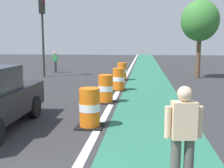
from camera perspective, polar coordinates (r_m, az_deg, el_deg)
name	(u,v)px	position (r m, az deg, el deg)	size (l,w,h in m)	color
bike_lane_strip	(149,86)	(15.15, 7.56, -0.35)	(2.50, 80.00, 0.01)	#286B51
lane_divider_stripe	(121,85)	(15.19, 1.90, -0.25)	(0.20, 80.00, 0.01)	silver
skateboarder_on_lane	(183,138)	(4.35, 14.36, -10.58)	(0.57, 0.82, 1.69)	black
traffic_barrel_front	(90,108)	(7.65, -4.61, -4.99)	(0.73, 0.73, 1.09)	orange
traffic_barrel_mid	(106,89)	(10.74, -1.31, -1.05)	(0.73, 0.73, 1.09)	orange
traffic_barrel_back	(119,80)	(13.52, 1.37, 0.92)	(0.73, 0.73, 1.09)	orange
traffic_barrel_far	(122,72)	(17.19, 2.06, 2.54)	(0.73, 0.73, 1.09)	orange
traffic_light_corner	(43,24)	(19.35, -14.05, 11.76)	(0.41, 0.32, 5.10)	#2D2D2D
pedestrian_crossing	(55,61)	(22.02, -11.56, 4.54)	(0.34, 0.20, 1.61)	#33333D
street_tree_sidewalk	(200,21)	(19.01, 17.59, 12.19)	(2.40, 2.40, 5.00)	brown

